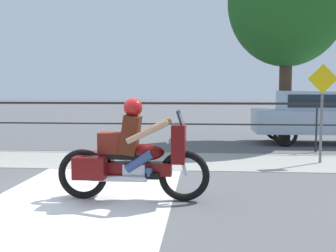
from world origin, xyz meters
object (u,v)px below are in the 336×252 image
object	(u,v)px
parked_car	(323,114)
tree_behind_sign	(287,2)
motorcycle	(132,156)
street_sign	(322,102)

from	to	relation	value
parked_car	tree_behind_sign	xyz separation A→B (m)	(-1.04, 0.60, 3.54)
motorcycle	parked_car	bearing A→B (deg)	55.65
motorcycle	parked_car	distance (m)	8.51
motorcycle	tree_behind_sign	size ratio (longest dim) A/B	0.36
tree_behind_sign	street_sign	bearing A→B (deg)	-89.31
street_sign	parked_car	bearing A→B (deg)	74.33
street_sign	tree_behind_sign	xyz separation A→B (m)	(-0.05, 4.13, 3.06)
street_sign	tree_behind_sign	world-z (taller)	tree_behind_sign
motorcycle	street_sign	bearing A→B (deg)	42.70
motorcycle	parked_car	world-z (taller)	parked_car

